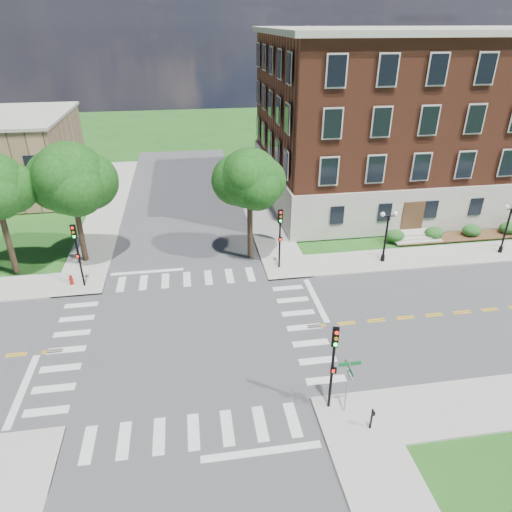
{
  "coord_description": "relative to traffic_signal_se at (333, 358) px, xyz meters",
  "views": [
    {
      "loc": [
        0.57,
        -22.72,
        17.34
      ],
      "look_at": [
        4.75,
        4.08,
        3.2
      ],
      "focal_mm": 32.0,
      "sensor_mm": 36.0,
      "label": 1
    }
  ],
  "objects": [
    {
      "name": "traffic_signal_nw",
      "position": [
        -14.13,
        13.99,
        0.0
      ],
      "size": [
        0.37,
        0.42,
        4.8
      ],
      "color": "black",
      "rests_on": "ground"
    },
    {
      "name": "road_ew",
      "position": [
        -6.74,
        6.73,
        -3.18
      ],
      "size": [
        90.0,
        12.0,
        0.01
      ],
      "primitive_type": "cube",
      "color": "#3D3D3F",
      "rests_on": "ground"
    },
    {
      "name": "tree_c",
      "position": [
        -14.71,
        18.13,
        3.69
      ],
      "size": [
        5.43,
        5.43,
        9.49
      ],
      "color": "#2F2417",
      "rests_on": "ground"
    },
    {
      "name": "twin_lamp_east",
      "position": [
        19.06,
        14.2,
        -0.66
      ],
      "size": [
        1.36,
        0.36,
        4.23
      ],
      "color": "black",
      "rests_on": "ground"
    },
    {
      "name": "fire_hydrant",
      "position": [
        -15.06,
        14.34,
        -2.72
      ],
      "size": [
        0.35,
        0.35,
        0.75
      ],
      "color": "maroon",
      "rests_on": "ground"
    },
    {
      "name": "twin_lamp_west",
      "position": [
        8.8,
        14.26,
        -0.66
      ],
      "size": [
        1.36,
        0.36,
        4.23
      ],
      "color": "black",
      "rests_on": "ground"
    },
    {
      "name": "tree_d",
      "position": [
        -1.56,
        16.65,
        3.51
      ],
      "size": [
        4.57,
        4.57,
        8.9
      ],
      "color": "#2F2417",
      "rests_on": "ground"
    },
    {
      "name": "stop_bar_east",
      "position": [
        2.06,
        9.73,
        -3.19
      ],
      "size": [
        0.4,
        5.5,
        0.0
      ],
      "primitive_type": "cube",
      "color": "silver",
      "rests_on": "ground"
    },
    {
      "name": "shrub_row",
      "position": [
        20.26,
        17.53,
        -3.19
      ],
      "size": [
        18.0,
        2.0,
        1.3
      ],
      "primitive_type": null,
      "color": "#1A4D19",
      "rests_on": "ground"
    },
    {
      "name": "main_building",
      "position": [
        17.25,
        28.73,
        5.15
      ],
      "size": [
        30.6,
        22.4,
        16.5
      ],
      "color": "#A09D8D",
      "rests_on": "ground"
    },
    {
      "name": "sidewalk_nw",
      "position": [
        -22.12,
        22.11,
        -3.13
      ],
      "size": [
        34.0,
        34.0,
        0.12
      ],
      "color": "#9E9B93",
      "rests_on": "ground"
    },
    {
      "name": "ground",
      "position": [
        -6.74,
        6.73,
        -3.19
      ],
      "size": [
        160.0,
        160.0,
        0.0
      ],
      "primitive_type": "plane",
      "color": "#1D4E16",
      "rests_on": "ground"
    },
    {
      "name": "road_ns",
      "position": [
        -6.74,
        6.73,
        -3.18
      ],
      "size": [
        12.0,
        90.0,
        0.01
      ],
      "primitive_type": "cube",
      "color": "#3D3D3F",
      "rests_on": "ground"
    },
    {
      "name": "street_sign_pole",
      "position": [
        0.67,
        -0.42,
        -0.88
      ],
      "size": [
        1.1,
        1.1,
        3.1
      ],
      "color": "gray",
      "rests_on": "ground"
    },
    {
      "name": "traffic_signal_se",
      "position": [
        0.0,
        0.0,
        0.0
      ],
      "size": [
        0.38,
        0.45,
        4.8
      ],
      "color": "black",
      "rests_on": "ground"
    },
    {
      "name": "traffic_signal_ne",
      "position": [
        0.41,
        14.51,
        0.0
      ],
      "size": [
        0.36,
        0.42,
        4.8
      ],
      "color": "black",
      "rests_on": "ground"
    },
    {
      "name": "push_button_post",
      "position": [
        1.54,
        -1.64,
        -2.39
      ],
      "size": [
        0.14,
        0.21,
        1.2
      ],
      "color": "black",
      "rests_on": "ground"
    },
    {
      "name": "sidewalk_ne",
      "position": [
        8.63,
        22.11,
        -3.13
      ],
      "size": [
        34.0,
        34.0,
        0.12
      ],
      "color": "#9E9B93",
      "rests_on": "ground"
    },
    {
      "name": "crosswalk_east",
      "position": [
        0.46,
        6.73,
        -3.19
      ],
      "size": [
        2.2,
        10.2,
        0.02
      ],
      "primitive_type": null,
      "color": "silver",
      "rests_on": "ground"
    }
  ]
}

